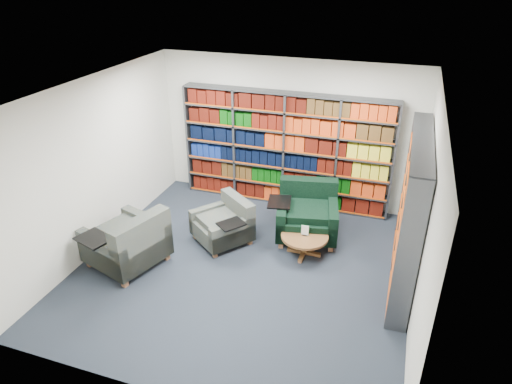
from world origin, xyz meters
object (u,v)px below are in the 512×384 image
(coffee_table, at_px, (304,239))
(chair_teal_left, at_px, (226,224))
(chair_green_right, at_px, (307,215))
(chair_teal_front, at_px, (130,245))

(coffee_table, bearing_deg, chair_teal_left, -179.94)
(chair_teal_left, bearing_deg, chair_green_right, 27.44)
(chair_teal_left, distance_m, chair_green_right, 1.42)
(chair_green_right, xyz_separation_m, coffee_table, (0.11, -0.65, -0.08))
(chair_teal_left, bearing_deg, coffee_table, 0.06)
(coffee_table, bearing_deg, chair_teal_front, -155.30)
(chair_teal_front, distance_m, coffee_table, 2.77)
(chair_teal_front, relative_size, coffee_table, 1.77)
(chair_teal_left, height_order, chair_teal_front, chair_teal_front)
(coffee_table, bearing_deg, chair_green_right, 99.54)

